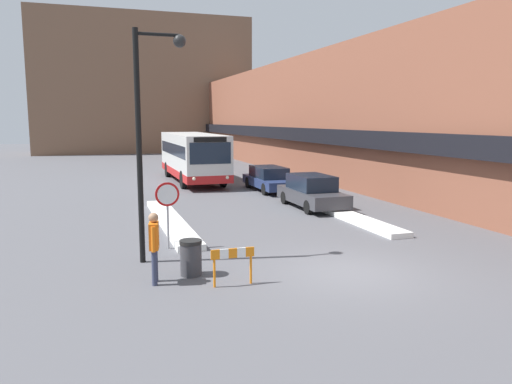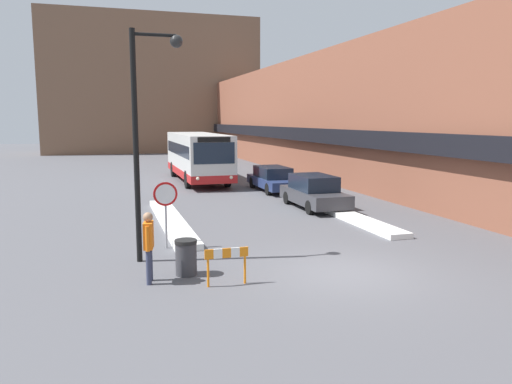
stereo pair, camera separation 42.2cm
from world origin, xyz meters
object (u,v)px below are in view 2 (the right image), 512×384
Objects in this scene: parked_car_front at (314,192)px; parked_car_middle at (273,179)px; city_bus at (198,156)px; street_lamp at (145,121)px; pedestrian at (149,241)px; stop_sign at (166,201)px; construction_barricade at (227,259)px; trash_bin at (186,257)px.

parked_car_middle is at bearing 90.00° from parked_car_front.
parked_car_front reaches higher than parked_car_middle.
city_bus is 18.95m from street_lamp.
stop_sign is at bearing -3.46° from pedestrian.
construction_barricade is at bearing -76.14° from stop_sign.
street_lamp is (-8.08, -12.58, 3.33)m from parked_car_middle.
parked_car_front reaches higher than construction_barricade.
street_lamp reaches higher than trash_bin.
parked_car_front is 0.69× the size of street_lamp.
city_bus is at bearing 81.60° from construction_barricade.
trash_bin is (-3.93, -19.85, -1.24)m from city_bus.
trash_bin is (0.98, 0.37, -0.60)m from pedestrian.
parked_car_middle is 13.56m from stop_sign.
city_bus reaches higher than parked_car_middle.
trash_bin is (-7.27, -14.23, -0.22)m from parked_car_middle.
parked_car_front is 9.23m from stop_sign.
parked_car_front is 4.10× the size of construction_barricade.
city_bus is at bearing 78.80° from trash_bin.
city_bus is 9.54× the size of construction_barricade.
parked_car_front is 10.99m from street_lamp.
construction_barricade is (1.00, -4.05, -0.87)m from stop_sign.
pedestrian reaches higher than construction_barricade.
construction_barricade is at bearing -59.32° from street_lamp.
stop_sign is (-7.43, -11.31, 0.84)m from parked_car_middle.
trash_bin is at bearing -131.07° from parked_car_front.
parked_car_front is at bearing 55.79° from construction_barricade.
parked_car_front is (3.34, -11.51, -0.96)m from city_bus.
street_lamp reaches higher than parked_car_front.
city_bus is 1.61× the size of street_lamp.
street_lamp is 4.66m from construction_barricade.
city_bus reaches higher than stop_sign.
stop_sign is 3.42m from pedestrian.
trash_bin is at bearing -117.05° from parked_car_middle.
city_bus is at bearing 76.40° from stop_sign.
parked_car_front is at bearing -33.00° from pedestrian.
parked_car_front is 5.89m from parked_car_middle.
stop_sign is at bearing 62.95° from street_lamp.
trash_bin is at bearing -86.70° from stop_sign.
stop_sign is at bearing 93.30° from trash_bin.
parked_car_middle reaches higher than trash_bin.
city_bus is at bearing -3.22° from pedestrian.
stop_sign is (-4.10, -16.93, -0.18)m from city_bus.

